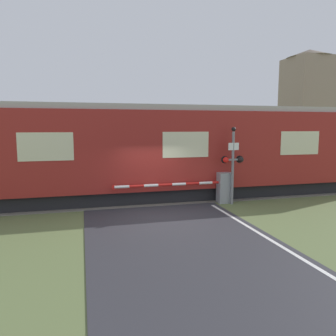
{
  "coord_description": "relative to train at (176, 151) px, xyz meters",
  "views": [
    {
      "loc": [
        -2.68,
        -11.21,
        3.23
      ],
      "look_at": [
        0.81,
        1.98,
        1.49
      ],
      "focal_mm": 35.0,
      "sensor_mm": 36.0,
      "label": 1
    }
  ],
  "objects": [
    {
      "name": "ground_plane",
      "position": [
        -1.46,
        -3.05,
        -2.11
      ],
      "size": [
        80.0,
        80.0,
        0.0
      ],
      "primitive_type": "plane",
      "color": "#5B6B3D"
    },
    {
      "name": "track_bed",
      "position": [
        -1.46,
        0.0,
        -2.08
      ],
      "size": [
        36.0,
        3.2,
        0.13
      ],
      "color": "#666056",
      "rests_on": "ground_plane"
    },
    {
      "name": "train",
      "position": [
        0.0,
        0.0,
        0.0
      ],
      "size": [
        19.69,
        2.96,
        4.12
      ],
      "color": "black",
      "rests_on": "ground_plane"
    },
    {
      "name": "crossing_barrier",
      "position": [
        1.35,
        -1.67,
        -1.42
      ],
      "size": [
        5.04,
        0.44,
        1.3
      ],
      "color": "gray",
      "rests_on": "ground_plane"
    },
    {
      "name": "signal_post",
      "position": [
        1.87,
        -1.99,
        -0.28
      ],
      "size": [
        0.97,
        0.26,
        3.21
      ],
      "color": "gray",
      "rests_on": "ground_plane"
    },
    {
      "name": "distant_building",
      "position": [
        18.06,
        14.66,
        3.37
      ],
      "size": [
        4.49,
        4.49,
        10.81
      ],
      "color": "gray",
      "rests_on": "ground_plane"
    }
  ]
}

